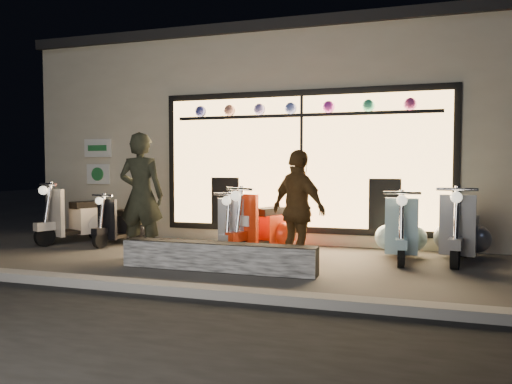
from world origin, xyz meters
TOP-DOWN VIEW (x-y plane):
  - ground at (0.00, 0.00)m, footprint 40.00×40.00m
  - kerb at (0.00, -2.00)m, footprint 40.00×0.25m
  - shop_building at (0.00, 4.98)m, footprint 10.20×6.23m
  - graffiti_barrier at (0.17, -0.65)m, footprint 2.83×0.28m
  - scooter_silver at (-0.03, 0.98)m, footprint 0.45×1.38m
  - scooter_red at (0.41, 0.99)m, footprint 0.85×1.50m
  - scooter_black at (-2.44, 1.15)m, footprint 0.55×1.30m
  - scooter_cream at (-3.33, 1.12)m, footprint 0.90×1.52m
  - scooter_blue at (2.60, 1.12)m, footprint 0.49×1.47m
  - scooter_grey at (3.50, 1.26)m, footprint 0.67×1.57m
  - man at (-1.38, -0.07)m, footprint 0.78×0.55m
  - woman at (1.23, -0.23)m, footprint 1.06×0.91m

SIDE VIEW (x-z plane):
  - ground at x=0.00m, z-range 0.00..0.00m
  - kerb at x=0.00m, z-range 0.00..0.12m
  - graffiti_barrier at x=0.17m, z-range 0.00..0.40m
  - scooter_black at x=-2.44m, z-range -0.09..0.83m
  - scooter_silver at x=-0.03m, z-range -0.10..0.90m
  - scooter_blue at x=2.60m, z-range -0.10..0.95m
  - scooter_red at x=0.41m, z-range -0.11..0.98m
  - scooter_cream at x=-3.33m, z-range -0.11..1.00m
  - scooter_grey at x=3.50m, z-range -0.11..1.00m
  - woman at x=1.23m, z-range 0.00..1.70m
  - man at x=-1.38m, z-range 0.00..2.00m
  - shop_building at x=0.00m, z-range 0.00..4.20m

